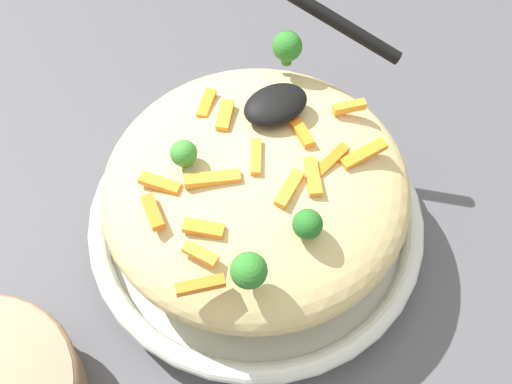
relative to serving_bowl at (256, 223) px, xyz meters
The scene contains 23 objects.
ground_plane 0.02m from the serving_bowl, ahead, with size 2.40×2.40×0.00m, color #4C4C51.
serving_bowl is the anchor object (origin of this frame).
pasta_mound 0.06m from the serving_bowl, ahead, with size 0.26×0.26×0.09m, color #D1BA7A.
carrot_piece_0 0.11m from the serving_bowl, 98.94° to the right, with size 0.03×0.01×0.01m, color orange.
carrot_piece_1 0.13m from the serving_bowl, 25.57° to the right, with size 0.04×0.01×0.01m, color orange.
carrot_piece_2 0.14m from the serving_bowl, behind, with size 0.03×0.01×0.01m, color orange.
carrot_piece_3 0.12m from the serving_bowl, 30.56° to the right, with size 0.04×0.01×0.01m, color orange.
carrot_piece_4 0.15m from the serving_bowl, 141.03° to the right, with size 0.04×0.01×0.01m, color orange.
carrot_piece_5 0.11m from the serving_bowl, behind, with size 0.04×0.01×0.01m, color orange.
carrot_piece_6 0.12m from the serving_bowl, 153.43° to the right, with size 0.03×0.01×0.01m, color orange.
carrot_piece_7 0.11m from the serving_bowl, ahead, with size 0.04×0.01×0.01m, color orange.
carrot_piece_8 0.12m from the serving_bowl, 85.38° to the left, with size 0.03×0.01×0.01m, color orange.
carrot_piece_9 0.12m from the serving_bowl, 94.12° to the left, with size 0.03×0.01×0.01m, color orange.
carrot_piece_10 0.13m from the serving_bowl, 147.28° to the right, with size 0.03×0.01×0.01m, color orange.
carrot_piece_11 0.11m from the serving_bowl, 78.90° to the right, with size 0.03×0.01×0.01m, color orange.
carrot_piece_12 0.11m from the serving_bowl, 51.51° to the right, with size 0.03×0.01×0.01m, color orange.
carrot_piece_13 0.13m from the serving_bowl, 164.65° to the left, with size 0.03×0.01×0.01m, color orange.
carrot_piece_14 0.14m from the serving_bowl, ahead, with size 0.03×0.01×0.01m, color orange.
broccoli_floret_0 0.16m from the serving_bowl, 45.40° to the left, with size 0.03×0.03×0.03m.
broccoli_floret_1 0.13m from the serving_bowl, 152.16° to the left, with size 0.02×0.02×0.03m.
broccoli_floret_2 0.15m from the serving_bowl, 123.53° to the right, with size 0.03×0.03×0.03m.
broccoli_floret_3 0.13m from the serving_bowl, 91.24° to the right, with size 0.02×0.02×0.03m.
serving_spoon 0.15m from the serving_bowl, 40.34° to the left, with size 0.15×0.14×0.09m.
Camera 1 is at (-0.15, -0.25, 0.54)m, focal length 44.46 mm.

